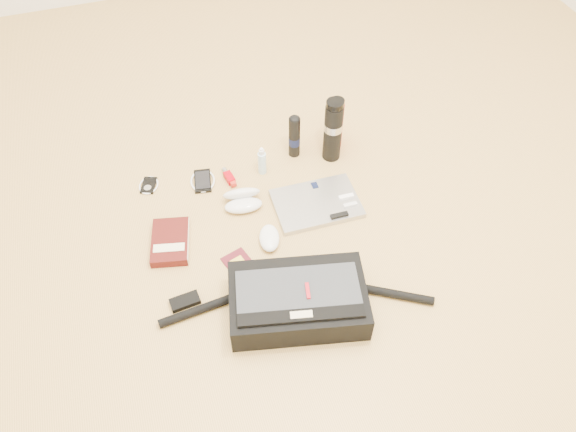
{
  "coord_description": "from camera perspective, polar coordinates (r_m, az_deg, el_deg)",
  "views": [
    {
      "loc": [
        -0.38,
        -1.13,
        1.62
      ],
      "look_at": [
        0.03,
        0.12,
        0.06
      ],
      "focal_mm": 35.0,
      "sensor_mm": 36.0,
      "label": 1
    }
  ],
  "objects": [
    {
      "name": "passport",
      "position": [
        1.99,
        -4.91,
        -4.93
      ],
      "size": [
        0.12,
        0.14,
        0.01
      ],
      "rotation": [
        0.0,
        0.0,
        0.3
      ],
      "color": "#4C1019",
      "rests_on": "ground"
    },
    {
      "name": "book",
      "position": [
        2.07,
        -11.83,
        -2.59
      ],
      "size": [
        0.17,
        0.22,
        0.04
      ],
      "rotation": [
        0.0,
        0.0,
        -0.23
      ],
      "color": "#400D0B",
      "rests_on": "ground"
    },
    {
      "name": "messenger_bag",
      "position": [
        1.84,
        0.94,
        -8.55
      ],
      "size": [
        0.89,
        0.37,
        0.13
      ],
      "rotation": [
        0.0,
        0.0,
        -0.22
      ],
      "color": "black",
      "rests_on": "ground"
    },
    {
      "name": "sunglasses_case",
      "position": [
        2.14,
        -4.64,
        1.67
      ],
      "size": [
        0.16,
        0.14,
        0.08
      ],
      "rotation": [
        0.0,
        0.0,
        -0.12
      ],
      "color": "silver",
      "rests_on": "ground"
    },
    {
      "name": "ground",
      "position": [
        2.01,
        0.19,
        -3.91
      ],
      "size": [
        4.0,
        4.0,
        0.0
      ],
      "primitive_type": "plane",
      "color": "tan",
      "rests_on": "ground"
    },
    {
      "name": "aerosol_can",
      "position": [
        2.29,
        0.65,
        8.13
      ],
      "size": [
        0.06,
        0.06,
        0.2
      ],
      "rotation": [
        0.0,
        0.0,
        -0.22
      ],
      "color": "black",
      "rests_on": "ground"
    },
    {
      "name": "laptop",
      "position": [
        2.15,
        2.96,
        1.27
      ],
      "size": [
        0.33,
        0.23,
        0.03
      ],
      "rotation": [
        0.0,
        0.0,
        -0.03
      ],
      "color": "#A6A6A8",
      "rests_on": "ground"
    },
    {
      "name": "phone",
      "position": [
        2.26,
        -8.66,
        3.55
      ],
      "size": [
        0.11,
        0.13,
        0.01
      ],
      "rotation": [
        0.0,
        0.0,
        -0.18
      ],
      "color": "black",
      "rests_on": "ground"
    },
    {
      "name": "ipod",
      "position": [
        2.29,
        -13.97,
        3.04
      ],
      "size": [
        0.1,
        0.1,
        0.01
      ],
      "rotation": [
        0.0,
        0.0,
        -0.37
      ],
      "color": "black",
      "rests_on": "ground"
    },
    {
      "name": "thermos_red",
      "position": [
        2.33,
        4.86,
        9.35
      ],
      "size": [
        0.07,
        0.07,
        0.24
      ],
      "rotation": [
        0.0,
        0.0,
        0.1
      ],
      "color": "red",
      "rests_on": "ground"
    },
    {
      "name": "spray_bottle",
      "position": [
        2.24,
        -2.65,
        5.51
      ],
      "size": [
        0.04,
        0.04,
        0.13
      ],
      "rotation": [
        0.0,
        0.0,
        0.14
      ],
      "color": "#B1DBEE",
      "rests_on": "ground"
    },
    {
      "name": "thermos_black",
      "position": [
        2.26,
        4.59,
        8.7
      ],
      "size": [
        0.08,
        0.08,
        0.28
      ],
      "rotation": [
        0.0,
        0.0,
        0.06
      ],
      "color": "black",
      "rests_on": "ground"
    },
    {
      "name": "inhaler",
      "position": [
        2.25,
        -6.01,
        3.94
      ],
      "size": [
        0.04,
        0.1,
        0.03
      ],
      "rotation": [
        0.0,
        0.0,
        0.16
      ],
      "color": "#A6010D",
      "rests_on": "ground"
    },
    {
      "name": "mouse",
      "position": [
        2.03,
        -1.91,
        -2.25
      ],
      "size": [
        0.1,
        0.14,
        0.04
      ],
      "rotation": [
        0.0,
        0.0,
        -0.25
      ],
      "color": "white",
      "rests_on": "ground"
    }
  ]
}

